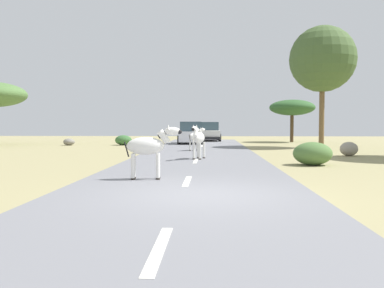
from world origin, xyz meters
The scene contains 14 objects.
ground_plane centered at (0.00, 0.00, 0.00)m, with size 90.00×90.00×0.00m, color #998E60.
road centered at (-0.47, 0.00, 0.03)m, with size 6.00×64.00×0.05m, color slate.
lane_markings centered at (-0.47, -1.00, 0.05)m, with size 0.16×56.00×0.01m.
zebra_0 centered at (-0.38, 9.09, 0.96)m, with size 0.67×1.60×1.53m.
zebra_1 centered at (-0.70, 14.89, 0.87)m, with size 1.08×1.24×1.38m.
zebra_2 centered at (-1.57, 2.41, 0.97)m, with size 1.63×0.52×1.54m.
car_0 centered at (-1.43, 23.47, 0.85)m, with size 2.15×4.40×1.74m.
car_1 centered at (0.01, 28.92, 0.85)m, with size 2.16×4.41×1.74m.
tree_1 centered at (7.35, 27.61, 3.05)m, with size 3.99×3.99×3.76m.
tree_4 centered at (7.76, 19.43, 6.01)m, with size 4.49×4.49×8.28m.
bush_0 centered at (4.14, 7.08, 0.45)m, with size 1.51×1.36×0.90m, color #4C7038.
bush_1 centered at (-6.48, 21.71, 0.38)m, with size 1.27×1.14×0.76m, color #386633.
rock_0 centered at (-10.54, 21.28, 0.26)m, with size 0.85×0.85×0.52m, color gray.
rock_1 centered at (7.10, 11.80, 0.35)m, with size 0.89×0.81×0.71m, color gray.
Camera 1 is at (0.18, -8.99, 1.60)m, focal length 38.19 mm.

